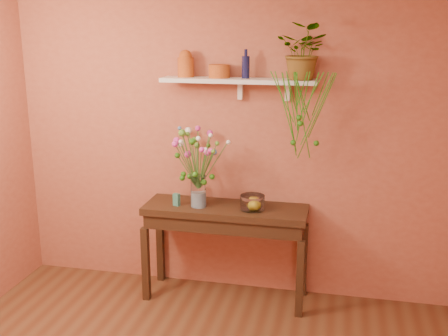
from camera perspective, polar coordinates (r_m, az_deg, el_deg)
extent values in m
cube|color=#AF6148|center=(4.76, 1.17, 2.51)|extent=(4.00, 0.04, 2.70)
cube|color=#331E13|center=(4.68, 0.16, -4.41)|extent=(1.41, 0.45, 0.06)
cube|color=#331E13|center=(4.71, 0.15, -5.45)|extent=(1.35, 0.42, 0.12)
cube|color=#331E13|center=(4.87, -8.23, -9.96)|extent=(0.06, 0.06, 0.67)
cube|color=#331E13|center=(4.60, 7.99, -11.49)|extent=(0.06, 0.06, 0.67)
cube|color=#331E13|center=(5.21, -6.71, -8.23)|extent=(0.06, 0.06, 0.67)
cube|color=#331E13|center=(4.96, 8.37, -9.51)|extent=(0.06, 0.06, 0.67)
cube|color=white|center=(4.54, 1.51, 9.18)|extent=(1.30, 0.24, 0.04)
cube|color=white|center=(4.64, 1.73, 8.16)|extent=(0.04, 0.05, 0.15)
cube|color=white|center=(4.59, 6.69, 7.98)|extent=(0.04, 0.05, 0.15)
cylinder|color=#B6581D|center=(4.67, -4.05, 10.52)|extent=(0.14, 0.14, 0.16)
sphere|color=#B6581D|center=(4.66, -4.07, 11.65)|extent=(0.11, 0.11, 0.11)
cylinder|color=#B6581D|center=(4.59, -0.51, 10.15)|extent=(0.21, 0.21, 0.11)
cylinder|color=#11143C|center=(4.54, 2.30, 10.55)|extent=(0.08, 0.08, 0.18)
cylinder|color=#11143C|center=(4.54, 2.32, 12.04)|extent=(0.03, 0.03, 0.05)
imported|color=#286813|center=(4.44, 8.46, 12.04)|extent=(0.50, 0.46, 0.45)
cylinder|color=#286813|center=(4.32, 9.63, 5.31)|extent=(0.28, 0.10, 0.71)
cylinder|color=#288F1B|center=(4.30, 9.39, 7.85)|extent=(0.15, 0.08, 0.32)
cylinder|color=#288F1B|center=(4.37, 6.50, 6.02)|extent=(0.18, 0.12, 0.63)
cylinder|color=#286813|center=(4.31, 8.26, 7.38)|extent=(0.12, 0.20, 0.40)
cylinder|color=#288F1B|center=(4.29, 7.70, 6.86)|extent=(0.01, 0.15, 0.48)
cylinder|color=#288F1B|center=(4.36, 8.30, 6.35)|extent=(0.10, 0.10, 0.57)
cylinder|color=#286813|center=(4.33, 6.89, 5.73)|extent=(0.12, 0.22, 0.66)
cylinder|color=#288F1B|center=(4.33, 8.01, 7.80)|extent=(0.08, 0.14, 0.34)
cylinder|color=#288F1B|center=(4.34, 7.08, 7.16)|extent=(0.08, 0.11, 0.45)
cylinder|color=#286813|center=(4.28, 10.26, 6.36)|extent=(0.21, 0.21, 0.54)
cylinder|color=#288F1B|center=(4.32, 9.01, 7.06)|extent=(0.14, 0.18, 0.45)
cylinder|color=#288F1B|center=(4.31, 8.24, 5.29)|extent=(0.13, 0.28, 0.71)
cylinder|color=#286813|center=(4.33, 7.60, 6.74)|extent=(0.04, 0.22, 0.51)
cylinder|color=#288F1B|center=(4.33, 6.14, 7.42)|extent=(0.19, 0.07, 0.41)
cylinder|color=#288F1B|center=(4.34, 9.67, 5.99)|extent=(0.25, 0.20, 0.61)
cylinder|color=#286813|center=(4.34, 7.18, 7.70)|extent=(0.10, 0.05, 0.37)
cylinder|color=#288F1B|center=(4.28, 6.93, 5.38)|extent=(0.10, 0.34, 0.70)
cylinder|color=#288F1B|center=(4.31, 8.16, 7.97)|extent=(0.09, 0.12, 0.32)
cylinder|color=#286813|center=(4.32, 10.07, 7.63)|extent=(0.12, 0.14, 0.36)
sphere|color=#286813|center=(4.36, 7.29, 2.67)|extent=(0.05, 0.05, 0.05)
sphere|color=#286813|center=(4.41, 9.68, 2.58)|extent=(0.05, 0.05, 0.05)
sphere|color=#286813|center=(4.32, 7.87, 5.27)|extent=(0.05, 0.05, 0.05)
sphere|color=#286813|center=(4.33, 8.02, 4.66)|extent=(0.05, 0.05, 0.05)
cylinder|color=white|center=(4.63, -2.72, -2.45)|extent=(0.13, 0.13, 0.27)
cylinder|color=silver|center=(4.66, -2.71, -3.29)|extent=(0.12, 0.12, 0.13)
cylinder|color=#386B28|center=(4.49, -3.04, 0.28)|extent=(0.01, 0.18, 0.44)
sphere|color=#286813|center=(4.36, -3.38, 2.80)|extent=(0.05, 0.05, 0.05)
cylinder|color=#386B28|center=(4.48, -2.72, 0.44)|extent=(0.05, 0.16, 0.47)
sphere|color=white|center=(4.35, -2.73, 3.12)|extent=(0.04, 0.04, 0.04)
cylinder|color=#386B28|center=(4.46, -2.54, -0.15)|extent=(0.09, 0.22, 0.39)
sphere|color=#D536A5|center=(4.31, -2.35, 1.94)|extent=(0.04, 0.04, 0.04)
cylinder|color=#386B28|center=(4.49, -2.09, -0.20)|extent=(0.15, 0.15, 0.37)
sphere|color=#D536A5|center=(4.37, -1.42, 1.80)|extent=(0.05, 0.05, 0.05)
cylinder|color=#386B28|center=(4.48, -1.96, -0.24)|extent=(0.17, 0.17, 0.37)
sphere|color=#5E942D|center=(4.35, -1.16, 1.73)|extent=(0.04, 0.04, 0.04)
cylinder|color=#386B28|center=(4.52, -1.75, 0.21)|extent=(0.19, 0.06, 0.41)
sphere|color=#5E942D|center=(4.43, -0.73, 2.60)|extent=(0.04, 0.04, 0.04)
cylinder|color=#386B28|center=(4.53, -2.08, 0.63)|extent=(0.13, 0.04, 0.47)
sphere|color=white|center=(4.45, -1.42, 3.45)|extent=(0.04, 0.04, 0.04)
cylinder|color=#386B28|center=(4.58, -1.88, -0.22)|extent=(0.14, 0.05, 0.31)
sphere|color=#4E7DBA|center=(4.55, -1.02, 1.68)|extent=(0.05, 0.05, 0.05)
cylinder|color=#386B28|center=(4.61, -1.13, 0.32)|extent=(0.23, 0.16, 0.39)
sphere|color=white|center=(4.62, 0.46, 2.73)|extent=(0.04, 0.04, 0.04)
cylinder|color=#386B28|center=(4.59, -2.23, -0.25)|extent=(0.08, 0.05, 0.30)
sphere|color=#D536A5|center=(4.57, -1.73, 1.62)|extent=(0.06, 0.06, 0.06)
cylinder|color=#386B28|center=(4.60, -2.19, 0.14)|extent=(0.08, 0.08, 0.36)
sphere|color=#286813|center=(4.59, -1.66, 2.39)|extent=(0.04, 0.04, 0.04)
cylinder|color=#386B28|center=(4.61, -2.34, -0.12)|extent=(0.06, 0.07, 0.32)
sphere|color=white|center=(4.59, -1.96, 1.87)|extent=(0.05, 0.05, 0.05)
cylinder|color=#386B28|center=(4.65, -2.11, 0.82)|extent=(0.06, 0.21, 0.44)
sphere|color=#D536A5|center=(4.69, -1.51, 3.69)|extent=(0.06, 0.06, 0.06)
cylinder|color=#386B28|center=(4.62, -2.74, 1.05)|extent=(0.04, 0.13, 0.49)
sphere|color=#D536A5|center=(4.63, -2.77, 4.19)|extent=(0.05, 0.05, 0.05)
cylinder|color=#386B28|center=(4.64, -2.80, 0.17)|extent=(0.05, 0.13, 0.35)
sphere|color=#5E942D|center=(4.67, -2.88, 2.41)|extent=(0.05, 0.05, 0.05)
cylinder|color=#386B28|center=(4.68, -2.92, 0.48)|extent=(0.09, 0.21, 0.38)
sphere|color=#5E942D|center=(4.74, -3.12, 2.98)|extent=(0.05, 0.05, 0.05)
cylinder|color=#386B28|center=(4.68, -3.26, 0.97)|extent=(0.14, 0.22, 0.46)
sphere|color=white|center=(4.75, -3.78, 3.95)|extent=(0.06, 0.06, 0.06)
cylinder|color=#386B28|center=(4.67, -3.72, 1.09)|extent=(0.21, 0.18, 0.48)
sphere|color=#4E7DBA|center=(4.73, -4.69, 4.20)|extent=(0.04, 0.04, 0.04)
cylinder|color=#386B28|center=(4.63, -3.66, 0.25)|extent=(0.18, 0.08, 0.37)
sphere|color=white|center=(4.65, -4.59, 2.57)|extent=(0.06, 0.06, 0.06)
cylinder|color=#386B28|center=(4.62, -3.87, 0.39)|extent=(0.21, 0.05, 0.40)
sphere|color=#D536A5|center=(4.62, -5.01, 2.87)|extent=(0.06, 0.06, 0.06)
cylinder|color=#386B28|center=(4.60, -3.82, -0.39)|extent=(0.18, 0.02, 0.28)
sphere|color=#286813|center=(4.59, -4.94, 1.33)|extent=(0.05, 0.05, 0.05)
cylinder|color=#386B28|center=(4.55, -3.63, 0.30)|extent=(0.13, 0.09, 0.42)
sphere|color=white|center=(4.48, -4.56, 2.76)|extent=(0.04, 0.04, 0.04)
cylinder|color=#386B28|center=(4.57, -3.27, -0.33)|extent=(0.08, 0.05, 0.30)
sphere|color=#D536A5|center=(4.52, -3.83, 1.46)|extent=(0.06, 0.06, 0.06)
cylinder|color=#386B28|center=(4.52, -3.93, 0.16)|extent=(0.15, 0.16, 0.41)
sphere|color=#D536A5|center=(4.42, -5.19, 2.52)|extent=(0.05, 0.05, 0.05)
cylinder|color=#386B28|center=(4.51, -3.29, 0.68)|extent=(0.06, 0.13, 0.49)
sphere|color=#5E942D|center=(4.40, -3.88, 3.59)|extent=(0.04, 0.04, 0.04)
cylinder|color=#386B28|center=(4.48, -3.55, 0.71)|extent=(0.08, 0.20, 0.51)
sphere|color=#5E942D|center=(4.34, -4.44, 3.70)|extent=(0.06, 0.06, 0.06)
sphere|color=#286813|center=(4.44, -3.04, -0.68)|extent=(0.05, 0.05, 0.05)
sphere|color=#286813|center=(4.52, -2.11, -1.50)|extent=(0.05, 0.05, 0.05)
sphere|color=#286813|center=(4.54, -1.28, -0.93)|extent=(0.05, 0.05, 0.05)
sphere|color=#286813|center=(4.69, -4.30, -0.66)|extent=(0.05, 0.05, 0.05)
sphere|color=#286813|center=(4.65, -3.64, -0.87)|extent=(0.05, 0.05, 0.05)
sphere|color=#286813|center=(4.69, -4.43, -1.07)|extent=(0.05, 0.05, 0.05)
cylinder|color=white|center=(4.58, 3.00, -3.64)|extent=(0.21, 0.21, 0.12)
cylinder|color=white|center=(4.60, 2.99, -4.31)|extent=(0.20, 0.20, 0.01)
sphere|color=yellow|center=(4.57, 3.16, -3.88)|extent=(0.09, 0.09, 0.09)
cube|color=#285B7E|center=(4.70, -5.02, -3.34)|extent=(0.06, 0.05, 0.11)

